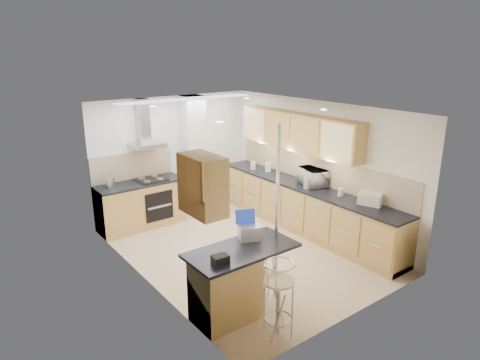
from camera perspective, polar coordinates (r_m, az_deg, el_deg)
ground at (r=7.66m, az=0.39°, el=-9.36°), size 4.80×4.80×0.00m
room_shell at (r=7.59m, az=0.64°, el=2.82°), size 3.64×4.84×2.51m
right_counter at (r=8.40m, az=8.58°, el=-3.69°), size 0.63×4.40×0.92m
back_counter at (r=8.72m, az=-13.08°, el=-3.15°), size 1.70×0.63×0.92m
peninsula at (r=5.82m, az=0.23°, el=-13.26°), size 1.47×0.72×0.94m
microwave at (r=8.25m, az=9.76°, el=0.43°), size 0.53×0.66×0.32m
laptop at (r=5.83m, az=1.28°, el=-6.99°), size 0.35×0.32×0.20m
bag at (r=5.23m, az=-2.64°, el=-10.54°), size 0.21×0.16×0.11m
bar_stool_near at (r=5.42m, az=5.15°, el=-15.55°), size 0.42×0.42×1.00m
bar_stool_end at (r=6.21m, az=3.34°, el=-11.39°), size 0.52×0.52×0.91m
jar_a at (r=9.06m, az=3.77°, el=1.70°), size 0.13×0.13×0.18m
jar_b at (r=9.22m, az=1.76°, el=1.96°), size 0.12×0.12×0.17m
jar_c at (r=8.07m, az=8.96°, el=-0.40°), size 0.17×0.17×0.19m
jar_d at (r=7.76m, az=13.29°, el=-1.58°), size 0.12×0.12×0.14m
bread_bin at (r=7.48m, az=17.07°, el=-2.35°), size 0.41×0.46×0.20m
kettle at (r=8.35m, az=-16.95°, el=-0.32°), size 0.16×0.16×0.20m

